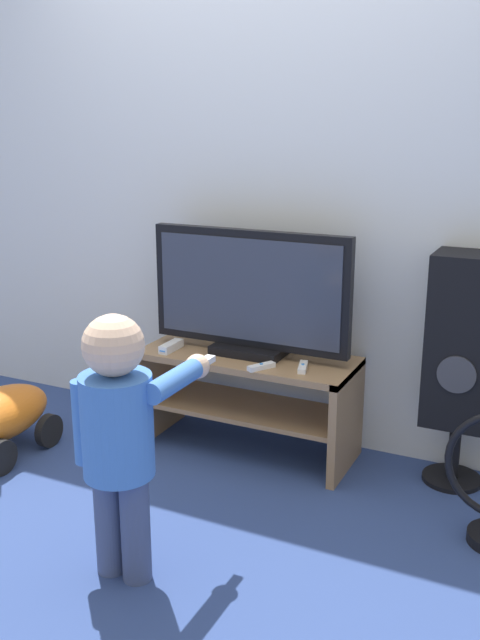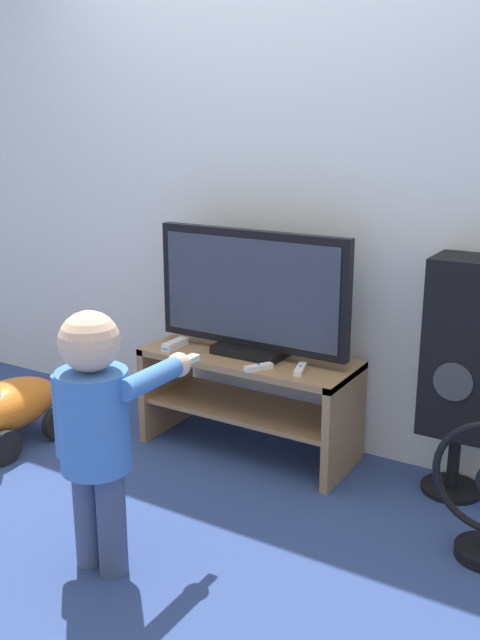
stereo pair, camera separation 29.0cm
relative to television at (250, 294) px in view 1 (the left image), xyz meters
The scene contains 9 objects.
ground_plane 0.79m from the television, 90.00° to the right, with size 16.00×16.00×0.00m, color navy.
wall_back 0.60m from the television, 90.00° to the left, with size 10.00×0.06×2.60m.
tv_stand 0.44m from the television, 90.00° to the right, with size 1.00×0.41×0.47m.
television is the anchor object (origin of this frame).
game_console 0.45m from the television, 162.02° to the right, with size 0.05×0.16×0.04m.
remote_primary 0.42m from the television, 17.42° to the right, with size 0.07×0.13×0.03m.
remote_secondary 0.35m from the television, 50.82° to the right, with size 0.10×0.13×0.03m.
child 1.09m from the television, 88.06° to the right, with size 0.35×0.52×0.93m.
speaker_tower 0.95m from the television, ahead, with size 0.28×0.26×1.00m.
Camera 1 is at (1.33, -2.61, 1.52)m, focal length 40.00 mm.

